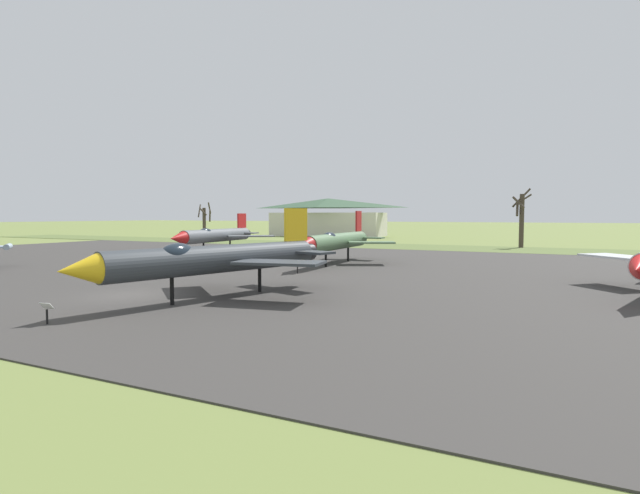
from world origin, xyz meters
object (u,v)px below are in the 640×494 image
(visitor_building, at_px, (328,218))
(jet_fighter_front_left, at_px, (336,241))
(info_placard_front_right, at_px, (47,311))
(info_placard_rear_right, at_px, (175,252))
(jet_fighter_rear_right, at_px, (215,235))
(jet_fighter_front_right, at_px, (215,258))
(info_placard_front_left, at_px, (297,265))

(visitor_building, bearing_deg, jet_fighter_front_left, -63.48)
(info_placard_front_right, height_order, info_placard_rear_right, info_placard_rear_right)
(info_placard_rear_right, bearing_deg, jet_fighter_rear_right, 95.83)
(jet_fighter_front_left, relative_size, info_placard_front_right, 16.42)
(jet_fighter_front_right, height_order, info_placard_rear_right, jet_fighter_front_right)
(info_placard_rear_right, bearing_deg, visitor_building, 100.98)
(jet_fighter_front_left, xyz_separation_m, visitor_building, (-27.08, 54.27, 1.69))
(info_placard_front_left, distance_m, info_placard_rear_right, 17.44)
(visitor_building, bearing_deg, jet_fighter_front_right, -68.28)
(jet_fighter_front_left, xyz_separation_m, jet_fighter_rear_right, (-16.87, 4.99, 0.02))
(jet_fighter_front_right, relative_size, info_placard_front_right, 16.07)
(info_placard_front_left, bearing_deg, jet_fighter_front_right, -81.72)
(info_placard_rear_right, bearing_deg, info_placard_front_right, -56.54)
(info_placard_front_left, xyz_separation_m, info_placard_rear_right, (-16.57, 5.45, 0.05))
(jet_fighter_front_left, distance_m, jet_fighter_front_right, 19.03)
(jet_fighter_rear_right, height_order, info_placard_rear_right, jet_fighter_rear_right)
(info_placard_front_left, bearing_deg, jet_fighter_rear_right, 144.14)
(jet_fighter_front_right, height_order, info_placard_front_right, jet_fighter_front_right)
(jet_fighter_rear_right, bearing_deg, jet_fighter_front_left, -16.48)
(jet_fighter_front_right, relative_size, jet_fighter_rear_right, 0.95)
(jet_fighter_front_left, bearing_deg, info_placard_front_left, -86.82)
(info_placard_front_right, bearing_deg, jet_fighter_rear_right, 118.21)
(visitor_building, bearing_deg, info_placard_front_left, -66.00)
(jet_fighter_front_left, height_order, info_placard_front_left, jet_fighter_front_left)
(jet_fighter_front_left, height_order, visitor_building, visitor_building)
(jet_fighter_rear_right, bearing_deg, info_placard_front_left, -35.86)
(jet_fighter_front_right, xyz_separation_m, jet_fighter_rear_right, (-18.95, 23.90, -0.02))
(info_placard_front_right, bearing_deg, jet_fighter_front_right, 75.53)
(visitor_building, bearing_deg, jet_fighter_rear_right, -78.29)
(info_placard_front_right, distance_m, jet_fighter_rear_right, 35.90)
(jet_fighter_front_left, relative_size, jet_fighter_front_right, 1.02)
(jet_fighter_front_left, bearing_deg, jet_fighter_front_right, -83.73)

